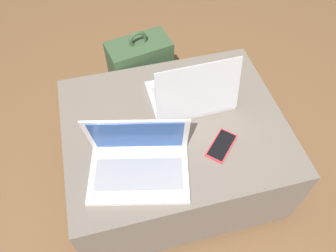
% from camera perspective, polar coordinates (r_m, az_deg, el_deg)
% --- Properties ---
extents(ground_plane, '(14.00, 14.00, 0.00)m').
position_cam_1_polar(ground_plane, '(1.68, 0.90, -8.40)').
color(ground_plane, brown).
extents(ottoman, '(0.90, 0.73, 0.42)m').
position_cam_1_polar(ottoman, '(1.50, 1.00, -4.51)').
color(ottoman, '#3D3832').
rests_on(ottoman, ground_plane).
extents(laptop_near, '(0.40, 0.31, 0.24)m').
position_cam_1_polar(laptop_near, '(1.17, -5.15, -6.03)').
color(laptop_near, silver).
rests_on(laptop_near, ottoman).
extents(laptop_far, '(0.34, 0.25, 0.25)m').
position_cam_1_polar(laptop_far, '(1.36, 4.17, 5.64)').
color(laptop_far, silver).
rests_on(laptop_far, ottoman).
extents(cell_phone, '(0.15, 0.15, 0.01)m').
position_cam_1_polar(cell_phone, '(1.28, 9.30, -3.36)').
color(cell_phone, red).
rests_on(cell_phone, ottoman).
extents(backpack, '(0.33, 0.26, 0.54)m').
position_cam_1_polar(backpack, '(1.78, -4.75, 8.24)').
color(backpack, '#385133').
rests_on(backpack, ground_plane).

